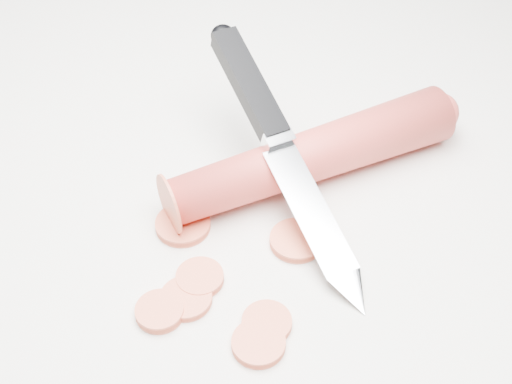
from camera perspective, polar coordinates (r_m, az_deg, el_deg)
The scene contains 10 objects.
ground at distance 0.50m, azimuth 1.96°, elevation -3.84°, with size 2.40×2.40×0.00m, color silver.
carrot at distance 0.53m, azimuth 4.53°, elevation 2.92°, with size 0.04×0.04×0.23m, color red.
carrot_slice_0 at distance 0.46m, azimuth -7.72°, elevation -9.45°, with size 0.03×0.03×0.01m, color #DA5536.
carrot_slice_1 at distance 0.48m, azimuth -4.52°, elevation -6.86°, with size 0.03×0.03×0.01m, color #DA5536.
carrot_slice_2 at distance 0.46m, azimuth 0.87°, elevation -10.41°, with size 0.03×0.03×0.01m, color #DA5536.
carrot_slice_3 at distance 0.45m, azimuth 0.20°, elevation -12.02°, with size 0.03×0.03×0.01m, color #DA5536.
carrot_slice_4 at distance 0.50m, azimuth 3.25°, elevation -3.89°, with size 0.04×0.04×0.01m, color #DA5536.
carrot_slice_5 at distance 0.51m, azimuth -5.87°, elevation -2.61°, with size 0.04×0.04×0.01m, color #DA5536.
carrot_slice_7 at distance 0.47m, azimuth -5.63°, elevation -8.48°, with size 0.03×0.03×0.01m, color #DA5536.
kitchen_knife at distance 0.50m, azimuth 2.49°, elevation 3.08°, with size 0.21×0.16×0.09m, color silver, non-canonical shape.
Camera 1 is at (0.14, -0.29, 0.38)m, focal length 50.00 mm.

